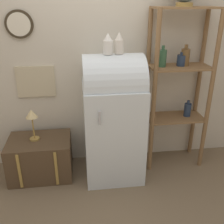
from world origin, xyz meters
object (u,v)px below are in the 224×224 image
Objects in this scene: refrigerator at (113,116)px; vase_left at (108,44)px; vase_center at (119,44)px; desk_lamp at (32,117)px; suitcase_trunk at (41,157)px.

vase_left reaches higher than refrigerator.
vase_center is 1.23m from desk_lamp.
desk_lamp reaches higher than suitcase_trunk.
suitcase_trunk is 1.93× the size of desk_lamp.
desk_lamp is (-0.89, 0.06, 0.01)m from refrigerator.
refrigerator is at bearing -3.05° from suitcase_trunk.
vase_left is at bearing -166.66° from refrigerator.
suitcase_trunk is at bearing -23.53° from desk_lamp.
vase_center is at bearing -3.03° from suitcase_trunk.
vase_center is at bearing -2.68° from refrigerator.
refrigerator reaches higher than desk_lamp.
refrigerator is 0.79m from vase_center.
refrigerator is 0.99m from suitcase_trunk.
refrigerator is at bearing 177.32° from vase_center.
refrigerator is 2.01× the size of suitcase_trunk.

